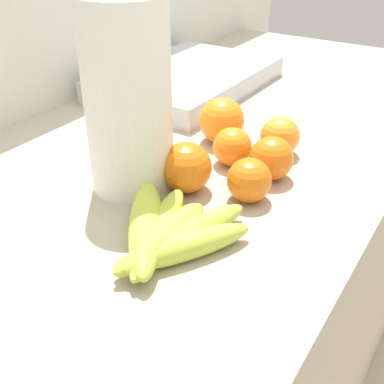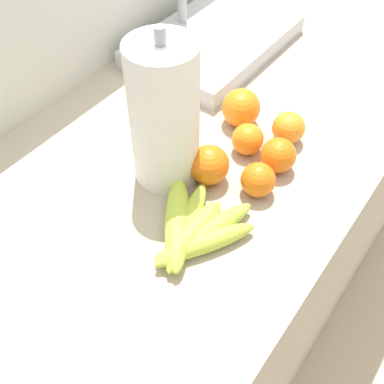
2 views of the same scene
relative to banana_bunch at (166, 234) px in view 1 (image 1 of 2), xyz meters
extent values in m
cube|color=#ADA08C|center=(0.35, 0.13, -0.48)|extent=(1.62, 0.71, 0.92)
cube|color=silver|center=(0.35, 0.52, -0.29)|extent=(2.02, 0.06, 1.30)
ellipsoid|color=#B1C83F|center=(-0.01, -0.03, 0.00)|extent=(0.18, 0.13, 0.04)
ellipsoid|color=#A8C53F|center=(0.01, -0.02, 0.00)|extent=(0.21, 0.09, 0.04)
ellipsoid|color=#AFCC3F|center=(0.00, -0.01, 0.00)|extent=(0.17, 0.04, 0.04)
ellipsoid|color=#ABC33F|center=(0.00, 0.01, 0.00)|extent=(0.21, 0.10, 0.04)
ellipsoid|color=#B1CD3F|center=(0.00, 0.03, 0.00)|extent=(0.20, 0.16, 0.04)
sphere|color=orange|center=(0.24, -0.04, 0.02)|extent=(0.07, 0.07, 0.07)
sphere|color=orange|center=(0.13, 0.06, 0.02)|extent=(0.08, 0.08, 0.08)
sphere|color=orange|center=(0.32, -0.01, 0.01)|extent=(0.07, 0.07, 0.07)
sphere|color=orange|center=(0.31, 0.10, 0.02)|extent=(0.08, 0.08, 0.08)
sphere|color=orange|center=(0.25, 0.04, 0.01)|extent=(0.07, 0.07, 0.07)
sphere|color=orange|center=(0.16, -0.04, 0.01)|extent=(0.07, 0.07, 0.07)
cylinder|color=white|center=(0.10, 0.13, 0.12)|extent=(0.13, 0.13, 0.28)
cylinder|color=gray|center=(0.10, 0.13, 0.14)|extent=(0.02, 0.02, 0.31)
cube|color=#B7BABF|center=(0.53, 0.31, 0.00)|extent=(0.43, 0.29, 0.05)
cylinder|color=#B2B2B7|center=(0.53, 0.42, 0.11)|extent=(0.02, 0.02, 0.17)
camera|label=1|loc=(-0.40, -0.30, 0.36)|focal=45.19mm
camera|label=2|loc=(-0.41, -0.30, 0.66)|focal=44.76mm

